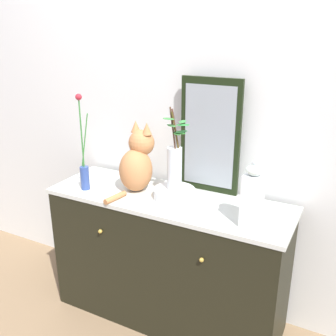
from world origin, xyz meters
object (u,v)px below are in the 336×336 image
Objects in this scene: sideboard at (168,259)px; vase_slim_green at (84,167)px; mirror_leaning at (210,136)px; vase_glass_clear at (175,165)px; bowl_porcelain at (174,193)px; jar_lidded_porcelain at (252,197)px; cat_sitting at (137,162)px.

sideboard is 0.74m from vase_slim_green.
sideboard is 2.14× the size of mirror_leaning.
sideboard is 0.61m from vase_glass_clear.
sideboard is 0.43m from bowl_porcelain.
vase_glass_clear reaches higher than jar_lidded_porcelain.
mirror_leaning reaches higher than vase_glass_clear.
mirror_leaning is (0.16, 0.21, 0.73)m from sideboard.
cat_sitting is 0.29m from bowl_porcelain.
cat_sitting reaches higher than sideboard.
sideboard is at bearing -160.53° from vase_glass_clear.
sideboard is 4.18× the size of jar_lidded_porcelain.
vase_glass_clear reaches higher than sideboard.
mirror_leaning is 0.44m from cat_sitting.
bowl_porcelain is at bearing 138.02° from vase_glass_clear.
bowl_porcelain is (-0.13, -0.19, -0.30)m from mirror_leaning.
bowl_porcelain is (0.03, 0.01, 0.43)m from sideboard.
cat_sitting is at bearing 170.16° from jar_lidded_porcelain.
vase_slim_green reaches higher than bowl_porcelain.
jar_lidded_porcelain is at bearing -13.55° from bowl_porcelain.
jar_lidded_porcelain is (0.34, -0.31, -0.18)m from mirror_leaning.
jar_lidded_porcelain is (0.47, -0.11, -0.05)m from vase_glass_clear.
mirror_leaning reaches higher than cat_sitting.
mirror_leaning is 2.82× the size of bowl_porcelain.
vase_glass_clear is at bearing 13.36° from vase_slim_green.
mirror_leaning is at bearing 57.34° from vase_glass_clear.
sideboard is at bearing 12.91° from vase_slim_green.
vase_slim_green is (-0.49, -0.11, 0.54)m from sideboard.
vase_slim_green is at bearing -167.09° from sideboard.
mirror_leaning is at bearing 56.60° from bowl_porcelain.
bowl_porcelain is at bearing -2.54° from cat_sitting.
vase_glass_clear reaches higher than bowl_porcelain.
jar_lidded_porcelain is at bearing -9.84° from cat_sitting.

